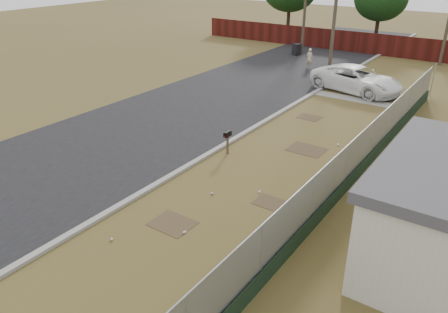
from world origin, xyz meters
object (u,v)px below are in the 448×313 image
Objects in this scene: pickup_truck at (357,79)px; trash_bin at (296,49)px; pedestrian at (310,58)px; mailbox at (228,136)px.

pickup_truck is 11.20m from trash_bin.
trash_bin is at bearing -46.15° from pedestrian.
trash_bin is at bearing 59.36° from pickup_truck.
pickup_truck is at bearing 83.60° from mailbox.
mailbox is 0.18× the size of pickup_truck.
mailbox is at bearing -72.01° from trash_bin.
mailbox is at bearing 108.35° from pedestrian.
pickup_truck reaches higher than pedestrian.
trash_bin is (-6.61, 20.35, -0.35)m from mailbox.
pickup_truck is 6.00× the size of trash_bin.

